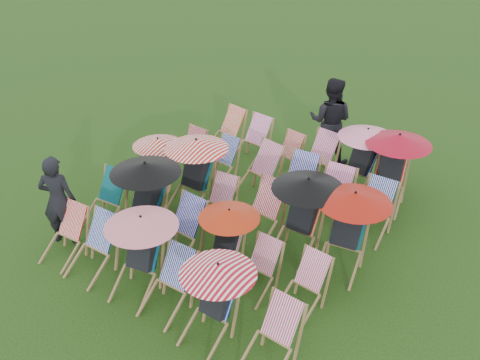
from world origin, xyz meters
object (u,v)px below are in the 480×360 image
Objects in this scene: deckchair_29 at (391,169)px; person_rear at (330,121)px; deckchair_0 at (64,235)px; deckchair_5 at (271,338)px; person_left at (58,200)px.

deckchair_29 is 1.96m from person_rear.
deckchair_5 is (4.02, 0.05, 0.01)m from deckchair_0.
deckchair_29 is at bearing 138.92° from person_rear.
deckchair_29 is at bearing 95.76° from deckchair_5.
person_rear reaches higher than deckchair_0.
person_left is (-0.38, 0.28, 0.40)m from deckchair_0.
person_rear reaches higher than deckchair_29.
person_left is at bearing 140.17° from deckchair_0.
person_left is 5.82m from person_rear.
person_left reaches higher than deckchair_29.
deckchair_29 reaches higher than deckchair_0.
deckchair_0 is 5.96m from person_rear.
deckchair_0 is at bearing -175.94° from deckchair_5.
deckchair_5 is 0.46× the size of person_rear.
deckchair_29 is (-0.19, 4.61, 0.32)m from deckchair_5.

